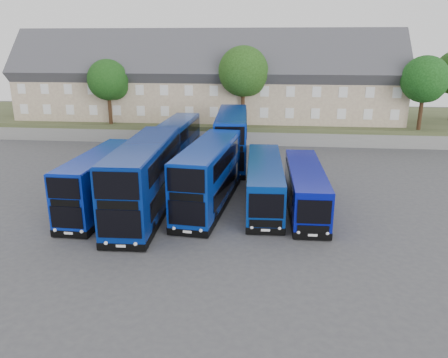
% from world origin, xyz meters
% --- Properties ---
extents(ground, '(120.00, 120.00, 0.00)m').
position_xyz_m(ground, '(0.00, 0.00, 0.00)').
color(ground, '#424246').
rests_on(ground, ground).
extents(retaining_wall, '(70.00, 0.40, 1.50)m').
position_xyz_m(retaining_wall, '(0.00, 24.00, 0.75)').
color(retaining_wall, slate).
rests_on(retaining_wall, ground).
extents(earth_bank, '(80.00, 20.00, 2.00)m').
position_xyz_m(earth_bank, '(0.00, 34.00, 1.00)').
color(earth_bank, '#424C2B').
rests_on(earth_bank, ground).
extents(terrace_row, '(48.00, 10.40, 11.20)m').
position_xyz_m(terrace_row, '(-3.00, 30.00, 6.60)').
color(terrace_row, tan).
rests_on(terrace_row, earth_bank).
extents(dd_front_left, '(2.60, 10.20, 4.02)m').
position_xyz_m(dd_front_left, '(-6.55, 2.10, 1.97)').
color(dd_front_left, '#08239F').
rests_on(dd_front_left, ground).
extents(dd_front_mid, '(3.23, 12.48, 4.93)m').
position_xyz_m(dd_front_mid, '(-3.16, 1.86, 2.42)').
color(dd_front_mid, navy).
rests_on(dd_front_mid, ground).
extents(dd_front_right, '(3.73, 11.63, 4.55)m').
position_xyz_m(dd_front_right, '(0.97, 3.67, 2.23)').
color(dd_front_right, '#082A95').
rests_on(dd_front_right, ground).
extents(dd_rear_left, '(2.78, 10.95, 4.32)m').
position_xyz_m(dd_rear_left, '(-3.56, 13.95, 2.12)').
color(dd_rear_left, navy).
rests_on(dd_rear_left, ground).
extents(dd_rear_right, '(3.53, 12.49, 4.91)m').
position_xyz_m(dd_rear_right, '(1.55, 15.91, 2.42)').
color(dd_rear_right, '#092DA5').
rests_on(dd_rear_right, ground).
extents(coach_east_a, '(2.84, 11.70, 3.18)m').
position_xyz_m(coach_east_a, '(4.94, 4.53, 1.56)').
color(coach_east_a, navy).
rests_on(coach_east_a, ground).
extents(coach_east_b, '(2.55, 11.12, 3.02)m').
position_xyz_m(coach_east_b, '(7.84, 3.81, 1.48)').
color(coach_east_b, '#081097').
rests_on(coach_east_b, ground).
extents(tree_west, '(4.80, 4.80, 7.65)m').
position_xyz_m(tree_west, '(-13.85, 25.10, 7.05)').
color(tree_west, '#382314').
rests_on(tree_west, earth_bank).
extents(tree_mid, '(5.76, 5.76, 9.18)m').
position_xyz_m(tree_mid, '(2.15, 25.60, 8.07)').
color(tree_mid, '#382314').
rests_on(tree_mid, earth_bank).
extents(tree_east, '(5.12, 5.12, 8.16)m').
position_xyz_m(tree_east, '(22.15, 25.10, 7.39)').
color(tree_east, '#382314').
rests_on(tree_east, earth_bank).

